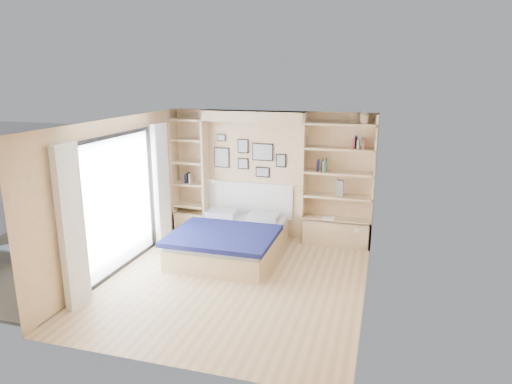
# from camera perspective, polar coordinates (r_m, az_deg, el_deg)

# --- Properties ---
(ground) EXTENTS (4.50, 4.50, 0.00)m
(ground) POSITION_cam_1_polar(r_m,az_deg,el_deg) (7.33, -2.73, -11.09)
(ground) COLOR tan
(ground) RESTS_ON ground
(room_shell) EXTENTS (4.50, 4.50, 4.50)m
(room_shell) POSITION_cam_1_polar(r_m,az_deg,el_deg) (8.44, -1.98, 0.16)
(room_shell) COLOR #DDB681
(room_shell) RESTS_ON ground
(bed) EXTENTS (1.78, 2.30, 1.07)m
(bed) POSITION_cam_1_polar(r_m,az_deg,el_deg) (8.26, -3.23, -5.98)
(bed) COLOR beige
(bed) RESTS_ON ground
(photo_gallery) EXTENTS (1.48, 0.02, 0.82)m
(photo_gallery) POSITION_cam_1_polar(r_m,az_deg,el_deg) (9.01, -1.03, 4.50)
(photo_gallery) COLOR black
(photo_gallery) RESTS_ON ground
(reading_lamps) EXTENTS (1.92, 0.12, 0.15)m
(reading_lamps) POSITION_cam_1_polar(r_m,az_deg,el_deg) (8.85, -0.50, 1.01)
(reading_lamps) COLOR silver
(reading_lamps) RESTS_ON ground
(shelf_decor) EXTENTS (3.59, 0.23, 2.03)m
(shelf_decor) POSITION_cam_1_polar(r_m,az_deg,el_deg) (8.51, 8.91, 4.33)
(shelf_decor) COLOR #A51E1E
(shelf_decor) RESTS_ON ground
(deck) EXTENTS (3.20, 4.00, 0.05)m
(deck) POSITION_cam_1_polar(r_m,az_deg,el_deg) (9.07, -25.00, -7.36)
(deck) COLOR #635A49
(deck) RESTS_ON ground
(deck_chair) EXTENTS (0.52, 0.86, 0.86)m
(deck_chair) POSITION_cam_1_polar(r_m,az_deg,el_deg) (8.94, -27.01, -5.08)
(deck_chair) COLOR tan
(deck_chair) RESTS_ON ground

